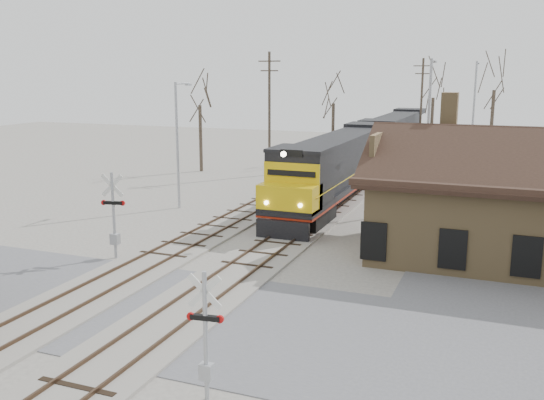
% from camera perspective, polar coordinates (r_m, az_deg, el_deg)
% --- Properties ---
extents(ground, '(140.00, 140.00, 0.00)m').
position_cam_1_polar(ground, '(23.37, -8.45, -10.56)').
color(ground, '#A49F94').
rests_on(ground, ground).
extents(road, '(60.00, 9.00, 0.03)m').
position_cam_1_polar(road, '(23.37, -8.45, -10.53)').
color(road, '#5B5B60').
rests_on(road, ground).
extents(track_main, '(3.40, 90.00, 0.24)m').
position_cam_1_polar(track_main, '(36.46, 3.33, -2.10)').
color(track_main, '#A49F94').
rests_on(track_main, ground).
extents(track_siding, '(3.40, 90.00, 0.24)m').
position_cam_1_polar(track_siding, '(38.05, -3.12, -1.50)').
color(track_siding, '#A49F94').
rests_on(track_siding, ground).
extents(depot, '(15.20, 9.31, 7.90)m').
position_cam_1_polar(depot, '(31.33, 22.87, -0.96)').
color(depot, olive).
rests_on(depot, ground).
extents(locomotive_lead, '(3.22, 21.59, 4.80)m').
position_cam_1_polar(locomotive_lead, '(41.50, 5.91, 3.03)').
color(locomotive_lead, black).
rests_on(locomotive_lead, ground).
extents(locomotive_trailing, '(3.22, 21.59, 4.54)m').
position_cam_1_polar(locomotive_trailing, '(62.67, 11.35, 5.86)').
color(locomotive_trailing, black).
rests_on(locomotive_trailing, ground).
extents(crossbuck_near, '(1.06, 0.28, 3.72)m').
position_cam_1_polar(crossbuck_near, '(16.95, -6.25, -12.98)').
color(crossbuck_near, '#A5A8AD').
rests_on(crossbuck_near, ground).
extents(crossbuck_far, '(1.20, 0.35, 4.24)m').
position_cam_1_polar(crossbuck_far, '(30.18, -14.65, -1.70)').
color(crossbuck_far, '#A5A8AD').
rests_on(crossbuck_far, ground).
extents(streetlight_a, '(0.25, 2.04, 8.28)m').
position_cam_1_polar(streetlight_a, '(40.39, -8.81, 5.79)').
color(streetlight_a, '#A5A8AD').
rests_on(streetlight_a, ground).
extents(streetlight_b, '(0.25, 2.04, 9.75)m').
position_cam_1_polar(streetlight_b, '(40.45, 14.50, 6.63)').
color(streetlight_b, '#A5A8AD').
rests_on(streetlight_b, ground).
extents(streetlight_c, '(0.25, 2.04, 9.85)m').
position_cam_1_polar(streetlight_c, '(56.00, 18.44, 7.82)').
color(streetlight_c, '#A5A8AD').
rests_on(streetlight_c, ground).
extents(utility_pole_a, '(2.00, 0.24, 10.63)m').
position_cam_1_polar(utility_pole_a, '(53.01, -0.25, 8.31)').
color(utility_pole_a, '#382D23').
rests_on(utility_pole_a, ground).
extents(utility_pole_b, '(2.00, 0.24, 10.36)m').
position_cam_1_polar(utility_pole_b, '(67.03, 13.86, 8.61)').
color(utility_pole_b, '#382D23').
rests_on(utility_pole_b, ground).
extents(tree_a, '(4.00, 4.00, 9.81)m').
position_cam_1_polar(tree_a, '(55.39, -6.83, 9.86)').
color(tree_a, '#382D23').
rests_on(tree_a, ground).
extents(tree_b, '(3.92, 3.92, 9.61)m').
position_cam_1_polar(tree_b, '(61.17, 5.82, 9.94)').
color(tree_b, '#382D23').
rests_on(tree_b, ground).
extents(tree_c, '(4.24, 4.24, 10.40)m').
position_cam_1_polar(tree_c, '(64.69, 14.98, 10.21)').
color(tree_c, '#382D23').
rests_on(tree_c, ground).
extents(tree_d, '(4.85, 4.85, 11.88)m').
position_cam_1_polar(tree_d, '(61.14, 20.26, 10.80)').
color(tree_d, '#382D23').
rests_on(tree_d, ground).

